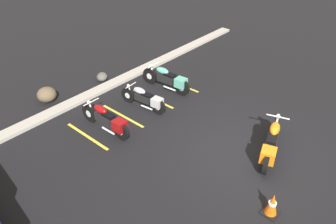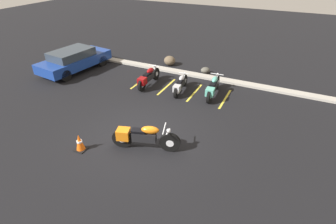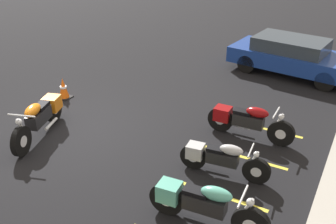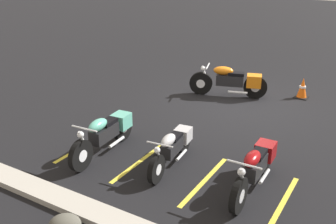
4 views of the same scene
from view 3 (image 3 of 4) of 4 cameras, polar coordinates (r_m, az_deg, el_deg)
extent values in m
plane|color=black|center=(10.76, -13.74, -2.56)|extent=(60.00, 60.00, 0.00)
cylinder|color=black|center=(9.89, -20.53, -3.98)|extent=(0.74, 0.35, 0.73)
cylinder|color=silver|center=(9.89, -20.53, -3.98)|extent=(0.31, 0.22, 0.28)
cylinder|color=black|center=(11.19, -16.25, 0.45)|extent=(0.74, 0.35, 0.73)
cylinder|color=silver|center=(11.19, -16.25, 0.45)|extent=(0.31, 0.22, 0.28)
cube|color=black|center=(10.49, -18.25, -0.69)|extent=(0.90, 0.55, 0.33)
ellipsoid|color=orange|center=(10.19, -19.06, 0.23)|extent=(0.68, 0.46, 0.27)
cube|color=black|center=(10.54, -17.95, 0.85)|extent=(0.55, 0.40, 0.09)
cube|color=orange|center=(11.06, -16.50, 1.24)|extent=(0.55, 0.52, 0.38)
cylinder|color=silver|center=(9.85, -20.43, -2.15)|extent=(0.30, 0.15, 0.59)
cylinder|color=silver|center=(9.77, -20.51, -0.49)|extent=(0.25, 0.67, 0.04)
sphere|color=silver|center=(9.70, -20.84, -1.34)|extent=(0.16, 0.16, 0.16)
cylinder|color=silver|center=(10.79, -16.60, -1.65)|extent=(0.61, 0.26, 0.08)
cylinder|color=black|center=(10.03, 16.08, -3.00)|extent=(0.14, 0.67, 0.67)
cylinder|color=silver|center=(10.03, 16.08, -3.00)|extent=(0.13, 0.26, 0.26)
cylinder|color=black|center=(10.37, 7.62, -1.05)|extent=(0.14, 0.67, 0.67)
cylinder|color=silver|center=(10.37, 7.62, -1.05)|extent=(0.13, 0.26, 0.26)
cube|color=black|center=(10.11, 11.58, -1.19)|extent=(0.30, 0.78, 0.31)
ellipsoid|color=maroon|center=(9.94, 12.85, -0.05)|extent=(0.28, 0.58, 0.24)
cube|color=black|center=(10.05, 10.75, 0.04)|extent=(0.25, 0.45, 0.08)
cube|color=maroon|center=(10.27, 7.95, -0.21)|extent=(0.37, 0.41, 0.35)
cylinder|color=silver|center=(9.92, 15.59, -1.52)|extent=(0.07, 0.27, 0.54)
cylinder|color=silver|center=(9.81, 15.44, -0.09)|extent=(0.63, 0.05, 0.04)
sphere|color=silver|center=(9.83, 16.12, -0.67)|extent=(0.14, 0.14, 0.14)
cylinder|color=silver|center=(10.43, 10.33, -2.03)|extent=(0.08, 0.56, 0.07)
cylinder|color=black|center=(8.60, 12.72, -8.34)|extent=(0.17, 0.61, 0.60)
cylinder|color=silver|center=(8.60, 12.72, -8.34)|extent=(0.14, 0.24, 0.23)
cylinder|color=black|center=(8.86, 3.69, -6.47)|extent=(0.17, 0.61, 0.60)
cylinder|color=silver|center=(8.86, 3.69, -6.47)|extent=(0.14, 0.24, 0.23)
cube|color=black|center=(8.63, 7.89, -6.60)|extent=(0.33, 0.72, 0.27)
ellipsoid|color=#B7B7BC|center=(8.46, 9.19, -5.46)|extent=(0.29, 0.53, 0.22)
cube|color=black|center=(8.56, 6.97, -5.38)|extent=(0.26, 0.42, 0.07)
cube|color=#B7B7BC|center=(8.75, 4.00, -5.63)|extent=(0.37, 0.40, 0.31)
cylinder|color=silver|center=(8.48, 12.15, -6.88)|extent=(0.08, 0.24, 0.49)
cylinder|color=silver|center=(8.35, 11.94, -5.46)|extent=(0.57, 0.09, 0.03)
sphere|color=silver|center=(8.38, 12.69, -6.04)|extent=(0.13, 0.13, 0.13)
cylinder|color=silver|center=(8.93, 6.58, -7.33)|extent=(0.12, 0.51, 0.06)
cylinder|color=black|center=(7.26, 11.91, -15.58)|extent=(0.17, 0.69, 0.69)
cylinder|color=silver|center=(7.26, 11.91, -15.58)|extent=(0.15, 0.27, 0.26)
cylinder|color=black|center=(7.62, -0.17, -12.45)|extent=(0.17, 0.69, 0.69)
cylinder|color=silver|center=(7.62, -0.17, -12.45)|extent=(0.15, 0.27, 0.26)
cube|color=black|center=(7.31, 5.35, -13.03)|extent=(0.35, 0.81, 0.31)
ellipsoid|color=#59B29E|center=(7.08, 7.06, -11.71)|extent=(0.31, 0.60, 0.25)
cube|color=black|center=(7.22, 4.07, -11.41)|extent=(0.28, 0.47, 0.08)
cube|color=#59B29E|center=(7.48, 0.20, -11.45)|extent=(0.40, 0.44, 0.35)
cylinder|color=silver|center=(7.10, 11.12, -13.74)|extent=(0.08, 0.28, 0.55)
cylinder|color=silver|center=(6.93, 10.82, -11.93)|extent=(0.65, 0.08, 0.04)
sphere|color=silver|center=(6.97, 11.85, -12.71)|extent=(0.15, 0.15, 0.15)
cylinder|color=silver|center=(7.68, 3.75, -13.66)|extent=(0.11, 0.58, 0.07)
cylinder|color=black|center=(13.61, 21.85, 4.17)|extent=(0.30, 0.66, 0.64)
cylinder|color=black|center=(15.79, 13.84, 8.42)|extent=(0.30, 0.66, 0.64)
cylinder|color=black|center=(14.41, 11.35, 6.87)|extent=(0.30, 0.66, 0.64)
cube|color=navy|center=(14.58, 17.69, 7.36)|extent=(2.31, 4.49, 0.55)
cube|color=#2D3842|center=(14.47, 17.41, 9.36)|extent=(1.79, 2.57, 0.45)
cube|color=#A8A399|center=(8.47, 22.02, -12.58)|extent=(18.00, 0.50, 0.12)
cube|color=black|center=(12.66, -14.78, 2.08)|extent=(0.40, 0.40, 0.03)
cone|color=#EA590F|center=(12.54, -14.95, 3.38)|extent=(0.32, 0.32, 0.66)
cylinder|color=white|center=(12.52, -14.97, 3.52)|extent=(0.20, 0.20, 0.06)
cube|color=gold|center=(10.84, 13.59, -2.30)|extent=(0.10, 2.10, 0.00)
cube|color=gold|center=(9.53, 10.89, -6.44)|extent=(0.10, 2.10, 0.00)
cube|color=gold|center=(8.31, 7.28, -11.82)|extent=(0.10, 2.10, 0.00)
camera|label=1|loc=(17.08, -7.46, 31.97)|focal=35.00mm
camera|label=2|loc=(13.62, -56.66, 19.48)|focal=28.00mm
camera|label=4|loc=(11.34, 51.39, 12.93)|focal=42.00mm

